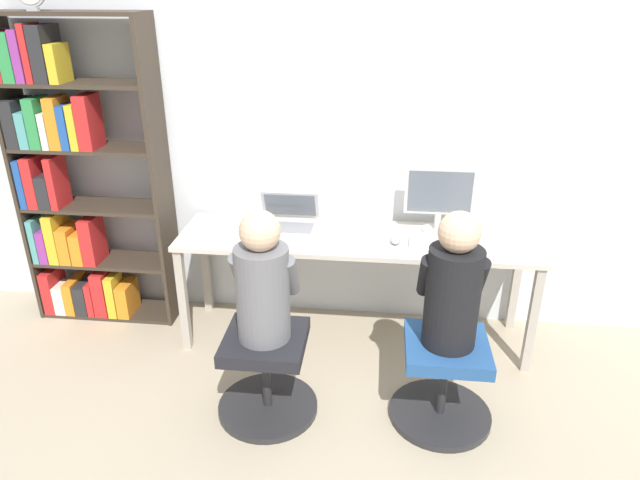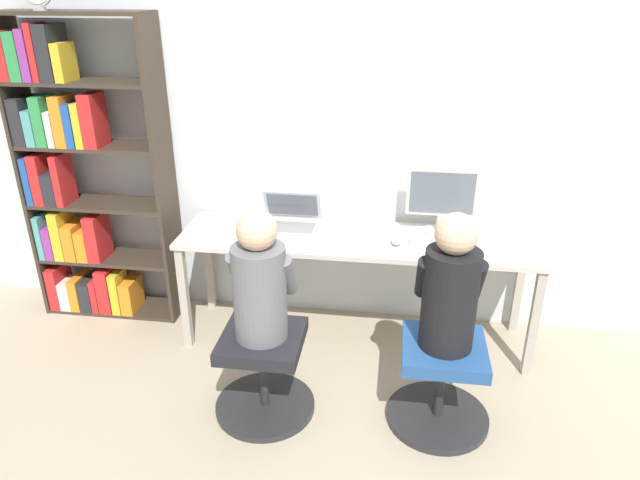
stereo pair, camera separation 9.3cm
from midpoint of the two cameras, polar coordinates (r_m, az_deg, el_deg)
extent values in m
plane|color=tan|center=(3.62, 3.80, -12.08)|extent=(14.00, 14.00, 0.00)
cube|color=silver|center=(3.64, 5.17, 10.82)|extent=(10.00, 0.05, 2.60)
cube|color=beige|center=(3.50, 4.48, 0.04)|extent=(2.18, 0.56, 0.03)
cube|color=#ADA497|center=(3.66, -12.70, -5.70)|extent=(0.05, 0.05, 0.69)
cube|color=#ADA497|center=(3.56, 21.29, -7.83)|extent=(0.05, 0.05, 0.69)
cube|color=#ADA497|center=(4.06, -10.42, -2.37)|extent=(0.05, 0.05, 0.69)
cube|color=#ADA497|center=(3.97, 19.92, -4.19)|extent=(0.05, 0.05, 0.69)
cylinder|color=beige|center=(3.64, 12.49, 0.87)|extent=(0.19, 0.19, 0.01)
cylinder|color=beige|center=(3.62, 12.57, 1.70)|extent=(0.04, 0.04, 0.10)
cube|color=beige|center=(3.55, 12.86, 4.67)|extent=(0.43, 0.02, 0.30)
cube|color=slate|center=(3.54, 12.87, 4.60)|extent=(0.38, 0.01, 0.25)
cube|color=#B7B7BC|center=(3.59, -2.45, 1.14)|extent=(0.37, 0.21, 0.02)
cube|color=gray|center=(3.58, -2.46, 1.31)|extent=(0.33, 0.17, 0.00)
cube|color=#B7B7BC|center=(3.69, -2.05, 3.60)|extent=(0.37, 0.10, 0.20)
cube|color=slate|center=(3.68, -2.07, 3.53)|extent=(0.33, 0.08, 0.17)
cube|color=silver|center=(3.46, 13.32, -0.44)|extent=(0.44, 0.15, 0.02)
cube|color=#BAB8AD|center=(3.45, 13.34, -0.25)|extent=(0.40, 0.12, 0.00)
ellipsoid|color=#99999E|center=(3.43, 8.38, -0.12)|extent=(0.06, 0.11, 0.03)
cylinder|color=#262628|center=(3.27, 12.44, -16.82)|extent=(0.54, 0.54, 0.04)
cylinder|color=#262628|center=(3.15, 12.78, -14.01)|extent=(0.05, 0.05, 0.37)
cube|color=#234C84|center=(3.02, 13.17, -10.70)|extent=(0.42, 0.42, 0.07)
cylinder|color=#262628|center=(3.28, -4.65, -16.15)|extent=(0.54, 0.54, 0.04)
cylinder|color=#262628|center=(3.15, -4.78, -13.32)|extent=(0.05, 0.05, 0.37)
cube|color=black|center=(3.02, -4.92, -10.00)|extent=(0.42, 0.42, 0.07)
cylinder|color=black|center=(2.86, 13.72, -5.85)|extent=(0.27, 0.27, 0.52)
sphere|color=beige|center=(2.71, 14.45, 0.59)|extent=(0.20, 0.20, 0.20)
cylinder|color=black|center=(2.88, 11.23, -3.68)|extent=(0.08, 0.21, 0.28)
cylinder|color=black|center=(2.91, 16.25, -3.94)|extent=(0.08, 0.21, 0.28)
cylinder|color=slate|center=(2.87, -5.12, -5.29)|extent=(0.27, 0.27, 0.50)
sphere|color=beige|center=(2.72, -5.39, 0.97)|extent=(0.20, 0.20, 0.20)
cylinder|color=slate|center=(2.93, -7.33, -3.16)|extent=(0.08, 0.21, 0.27)
cylinder|color=slate|center=(2.87, -2.35, -3.52)|extent=(0.08, 0.21, 0.27)
cube|color=#382D23|center=(4.23, -26.32, 6.10)|extent=(0.02, 0.30, 2.00)
cube|color=#382D23|center=(3.80, -14.57, 5.99)|extent=(0.02, 0.30, 2.00)
cube|color=#382D23|center=(4.38, -18.87, -6.25)|extent=(0.90, 0.29, 0.02)
cube|color=#382D23|center=(4.20, -19.59, -1.59)|extent=(0.90, 0.29, 0.02)
cube|color=#382D23|center=(4.05, -20.36, 3.44)|extent=(0.90, 0.29, 0.02)
cube|color=#382D23|center=(3.94, -21.19, 8.80)|extent=(0.90, 0.29, 0.02)
cube|color=#382D23|center=(3.87, -22.08, 14.43)|extent=(0.90, 0.29, 0.02)
cube|color=#382D23|center=(3.83, -23.05, 20.21)|extent=(0.90, 0.29, 0.02)
cube|color=red|center=(4.47, -24.01, -4.09)|extent=(0.07, 0.22, 0.30)
cube|color=silver|center=(4.43, -23.17, -4.88)|extent=(0.08, 0.18, 0.20)
cube|color=orange|center=(4.42, -22.16, -4.61)|extent=(0.06, 0.24, 0.23)
cube|color=#262628|center=(4.38, -21.25, -4.83)|extent=(0.08, 0.24, 0.22)
cube|color=red|center=(4.34, -20.44, -4.77)|extent=(0.05, 0.24, 0.24)
cube|color=red|center=(4.29, -19.71, -4.44)|extent=(0.09, 0.23, 0.32)
cube|color=gold|center=(4.23, -18.86, -4.85)|extent=(0.06, 0.17, 0.30)
cube|color=orange|center=(4.23, -17.72, -5.22)|extent=(0.08, 0.21, 0.23)
cube|color=teal|center=(4.32, -25.03, 0.59)|extent=(0.04, 0.23, 0.30)
cube|color=#8C338C|center=(4.31, -24.26, 0.12)|extent=(0.06, 0.25, 0.23)
cube|color=gold|center=(4.24, -23.69, 0.65)|extent=(0.07, 0.21, 0.34)
cube|color=orange|center=(4.22, -22.63, 0.05)|extent=(0.08, 0.22, 0.24)
cube|color=orange|center=(4.19, -21.55, -0.20)|extent=(0.08, 0.23, 0.21)
cube|color=red|center=(4.12, -20.74, 0.34)|extent=(0.09, 0.20, 0.32)
cube|color=#1E4C9E|center=(4.18, -26.07, 5.53)|extent=(0.04, 0.20, 0.31)
cube|color=red|center=(4.17, -25.18, 5.75)|extent=(0.07, 0.25, 0.33)
cube|color=#262628|center=(4.13, -24.17, 4.93)|extent=(0.08, 0.24, 0.21)
cube|color=red|center=(4.06, -23.67, 5.61)|extent=(0.05, 0.19, 0.33)
cube|color=#262628|center=(4.10, -26.69, 10.68)|extent=(0.08, 0.24, 0.29)
cube|color=teal|center=(4.07, -25.67, 10.28)|extent=(0.06, 0.25, 0.22)
cube|color=#2D8C47|center=(3.99, -25.16, 10.78)|extent=(0.07, 0.18, 0.31)
cube|color=silver|center=(3.99, -24.00, 10.34)|extent=(0.04, 0.25, 0.22)
cube|color=orange|center=(3.92, -23.55, 10.89)|extent=(0.07, 0.18, 0.31)
cube|color=#1E4C9E|center=(3.91, -22.51, 10.69)|extent=(0.05, 0.23, 0.27)
cube|color=gold|center=(3.89, -21.69, 10.81)|extent=(0.05, 0.24, 0.27)
cube|color=red|center=(3.83, -21.00, 11.13)|extent=(0.08, 0.19, 0.33)
cube|color=red|center=(4.03, -27.95, 16.03)|extent=(0.07, 0.21, 0.29)
cube|color=#2D8C47|center=(3.98, -27.16, 16.06)|extent=(0.08, 0.18, 0.28)
cube|color=#8C338C|center=(3.94, -26.21, 16.30)|extent=(0.05, 0.20, 0.30)
cube|color=red|center=(3.90, -25.62, 16.59)|extent=(0.04, 0.18, 0.33)
cube|color=#262628|center=(3.89, -24.51, 16.70)|extent=(0.09, 0.23, 0.32)
cube|color=gold|center=(3.83, -23.51, 16.01)|extent=(0.06, 0.18, 0.22)
cube|color=#B2B2B7|center=(3.82, -25.57, 20.13)|extent=(0.06, 0.03, 0.02)
camera|label=1|loc=(0.05, -89.19, 0.36)|focal=32.00mm
camera|label=2|loc=(0.05, 90.81, -0.36)|focal=32.00mm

